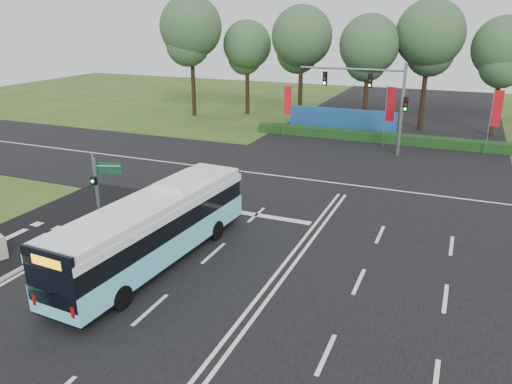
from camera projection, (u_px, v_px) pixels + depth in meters
ground at (282, 267)px, 21.36m from camera, size 120.00×120.00×0.00m
road_main at (282, 267)px, 21.35m from camera, size 20.00×120.00×0.04m
road_cross at (346, 185)px, 31.78m from camera, size 120.00×14.00×0.05m
bike_path at (9, 246)px, 23.31m from camera, size 5.00×18.00×0.06m
kerb_strip at (48, 254)px, 22.42m from camera, size 0.25×18.00×0.12m
city_bus at (155, 229)px, 21.20m from camera, size 3.03×11.39×3.23m
pedestrian_signal at (97, 189)px, 25.04m from camera, size 0.30×0.42×3.57m
street_sign at (101, 179)px, 25.19m from camera, size 1.39×0.57×3.77m
banner_flag_left at (287, 104)px, 43.53m from camera, size 0.63×0.31×4.57m
banner_flag_mid at (389, 108)px, 39.43m from camera, size 0.74×0.19×5.09m
banner_flag_right at (495, 113)px, 37.55m from camera, size 0.75×0.21×5.12m
traffic_light_gantry at (379, 94)px, 37.55m from camera, size 8.41×0.28×7.00m
hedge at (380, 138)px, 42.52m from camera, size 22.00×1.20×0.80m
blue_hoarding at (342, 121)px, 45.93m from camera, size 10.00×0.30×2.20m
eucalyptus_row at (371, 35)px, 45.94m from camera, size 41.56×9.21×12.78m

